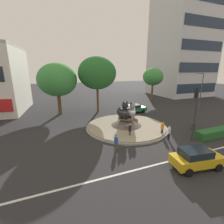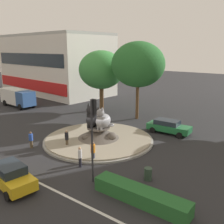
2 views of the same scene
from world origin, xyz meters
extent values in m
plane|color=#28282B|center=(0.00, 0.00, 0.00)|extent=(160.00, 160.00, 0.00)
cube|color=silver|center=(0.00, -8.87, 0.00)|extent=(112.00, 0.20, 0.01)
cylinder|color=gray|center=(0.00, 0.00, 0.09)|extent=(10.98, 10.98, 0.18)
cylinder|color=gray|center=(0.00, 0.00, 0.24)|extent=(10.54, 10.54, 0.13)
cone|color=#564F47|center=(0.00, 0.00, 0.86)|extent=(4.13, 4.13, 1.10)
cylinder|color=#564F47|center=(0.00, 0.00, 1.35)|extent=(2.27, 2.27, 0.12)
ellipsoid|color=#564F47|center=(1.44, 0.27, 0.69)|extent=(0.95, 1.00, 0.76)
ellipsoid|color=#564F47|center=(-0.36, 1.33, 0.58)|extent=(0.69, 0.48, 0.55)
ellipsoid|color=#564F47|center=(-0.56, -1.31, 0.61)|extent=(0.75, 0.79, 0.60)
ellipsoid|color=black|center=(-0.55, 0.04, 2.18)|extent=(1.51, 2.23, 1.55)
cylinder|color=black|center=(-0.52, -0.38, 2.36)|extent=(1.08, 1.08, 0.97)
sphere|color=black|center=(-0.51, -0.54, 3.20)|extent=(0.85, 0.85, 0.85)
torus|color=black|center=(-0.27, 0.94, 1.57)|extent=(0.89, 0.89, 0.19)
cone|color=black|center=(-0.28, -0.52, 3.70)|extent=(0.37, 0.37, 0.35)
cone|color=black|center=(-0.74, -0.55, 3.70)|extent=(0.37, 0.37, 0.35)
cylinder|color=black|center=(-0.32, -0.72, 1.60)|extent=(0.27, 0.27, 0.39)
cylinder|color=black|center=(-0.67, -0.74, 1.60)|extent=(0.27, 0.27, 0.39)
ellipsoid|color=gray|center=(0.55, 0.10, 2.12)|extent=(1.51, 2.12, 1.42)
cylinder|color=gray|center=(0.61, -0.28, 2.28)|extent=(1.05, 1.05, 0.89)
sphere|color=gray|center=(0.63, -0.42, 3.06)|extent=(0.78, 0.78, 0.78)
torus|color=gray|center=(0.76, 0.94, 1.55)|extent=(1.07, 1.07, 0.18)
cone|color=gray|center=(0.84, -0.39, 3.51)|extent=(0.36, 0.36, 0.32)
cone|color=black|center=(0.42, -0.46, 3.51)|extent=(0.36, 0.36, 0.32)
cylinder|color=gray|center=(0.82, -0.58, 1.59)|extent=(0.25, 0.25, 0.36)
cylinder|color=gray|center=(0.50, -0.62, 1.59)|extent=(0.25, 0.25, 0.36)
cylinder|color=#2D2D33|center=(4.90, -6.48, 2.92)|extent=(0.14, 0.14, 5.83)
cube|color=black|center=(4.89, -6.26, 5.31)|extent=(0.33, 0.25, 1.05)
sphere|color=red|center=(4.89, -6.18, 5.62)|extent=(0.18, 0.18, 0.18)
sphere|color=#392706|center=(4.89, -6.18, 5.31)|extent=(0.18, 0.18, 0.18)
sphere|color=black|center=(4.89, -6.18, 4.99)|extent=(0.18, 0.18, 0.18)
cube|color=silver|center=(28.44, 20.81, 16.38)|extent=(14.92, 14.74, 32.76)
cube|color=#233347|center=(28.32, 13.51, 2.73)|extent=(13.79, 0.33, 2.48)
cube|color=#233347|center=(28.32, 13.51, 8.19)|extent=(13.79, 0.33, 2.48)
cube|color=#233347|center=(28.32, 13.51, 13.65)|extent=(13.79, 0.33, 2.48)
cube|color=#233347|center=(28.32, 13.51, 19.11)|extent=(13.79, 0.33, 2.48)
cube|color=#235B28|center=(8.82, -6.63, 0.45)|extent=(6.21, 1.20, 0.90)
cylinder|color=brown|center=(-7.99, 10.31, 1.70)|extent=(0.62, 0.62, 3.40)
ellipsoid|color=#3D8E42|center=(-7.99, 10.31, 6.02)|extent=(6.55, 6.55, 5.57)
cylinder|color=brown|center=(-1.24, 9.41, 2.19)|extent=(0.40, 0.40, 4.37)
ellipsoid|color=#286B2D|center=(-1.24, 9.41, 7.08)|extent=(6.76, 6.76, 5.75)
cylinder|color=brown|center=(13.74, 13.66, 2.06)|extent=(0.45, 0.45, 4.13)
ellipsoid|color=#3D8E42|center=(13.74, 13.66, 6.04)|extent=(4.78, 4.78, 4.06)
cylinder|color=#4C4C51|center=(17.87, 3.68, 3.51)|extent=(0.16, 0.16, 7.03)
cylinder|color=#4C4C51|center=(16.93, 3.74, 6.93)|extent=(1.88, 0.21, 0.10)
cube|color=silver|center=(15.99, 3.79, 6.83)|extent=(0.50, 0.24, 0.16)
cylinder|color=#33384C|center=(2.79, -4.03, 0.40)|extent=(0.29, 0.29, 0.79)
cylinder|color=orange|center=(2.79, -4.03, 1.14)|extent=(0.38, 0.38, 0.69)
sphere|color=#936B4C|center=(2.79, -4.03, 1.60)|extent=(0.23, 0.23, 0.23)
cylinder|color=brown|center=(-3.75, -5.27, 0.37)|extent=(0.28, 0.28, 0.74)
cylinder|color=#284CB2|center=(-3.75, -5.27, 1.06)|extent=(0.37, 0.37, 0.64)
sphere|color=brown|center=(-3.75, -5.27, 1.48)|extent=(0.21, 0.21, 0.21)
cylinder|color=brown|center=(-1.15, -3.22, 0.40)|extent=(0.26, 0.26, 0.79)
cylinder|color=black|center=(-1.15, -3.22, 1.13)|extent=(0.34, 0.34, 0.69)
sphere|color=tan|center=(-1.15, -3.22, 1.59)|extent=(0.23, 0.23, 0.23)
cylinder|color=black|center=(2.63, -5.38, 0.39)|extent=(0.23, 0.23, 0.77)
cylinder|color=silver|center=(2.63, -5.38, 1.11)|extent=(0.30, 0.30, 0.67)
sphere|color=tan|center=(2.63, -5.38, 1.56)|extent=(0.22, 0.22, 0.22)
cube|color=#1E6B38|center=(4.71, 6.33, 0.65)|extent=(4.70, 1.90, 0.66)
cube|color=#19232D|center=(4.48, 6.32, 1.24)|extent=(2.65, 1.62, 0.51)
cylinder|color=black|center=(6.21, 7.25, 0.32)|extent=(0.65, 0.24, 0.64)
cylinder|color=black|center=(6.27, 5.51, 0.32)|extent=(0.65, 0.24, 0.64)
cylinder|color=black|center=(3.15, 7.14, 0.32)|extent=(0.65, 0.24, 0.64)
cylinder|color=black|center=(3.21, 5.40, 0.32)|extent=(0.65, 0.24, 0.64)
cube|color=gold|center=(1.14, -10.32, 0.69)|extent=(4.23, 2.32, 0.74)
cube|color=#19232D|center=(0.94, -10.29, 1.34)|extent=(2.45, 1.85, 0.57)
cylinder|color=black|center=(2.58, -9.66, 0.32)|extent=(0.67, 0.31, 0.64)
cylinder|color=black|center=(2.32, -11.38, 0.32)|extent=(0.67, 0.31, 0.64)
cylinder|color=black|center=(-0.05, -9.26, 0.32)|extent=(0.67, 0.31, 0.64)
cylinder|color=black|center=(-0.30, -10.98, 0.32)|extent=(0.67, 0.31, 0.64)
cylinder|color=#2D4233|center=(7.86, -3.97, 0.45)|extent=(0.56, 0.56, 0.90)
camera|label=1|loc=(-9.31, -18.25, 7.70)|focal=25.23mm
camera|label=2|loc=(15.58, -18.46, 9.03)|focal=40.63mm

